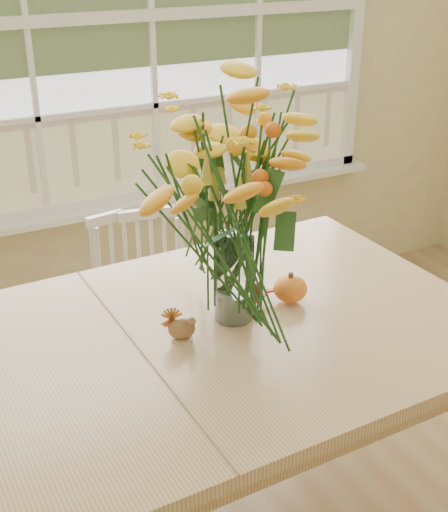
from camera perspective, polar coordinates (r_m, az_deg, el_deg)
wall_back at (r=3.28m, az=-6.17°, el=15.94°), size 4.00×0.02×2.70m
window at (r=3.22m, az=-6.07°, el=19.03°), size 2.42×0.12×1.74m
dining_table at (r=2.09m, az=0.25°, el=-7.95°), size 1.58×1.15×0.83m
windsor_chair at (r=2.84m, az=-6.49°, el=-4.28°), size 0.45×0.44×0.86m
flower_vase at (r=1.91m, az=0.87°, el=5.24°), size 0.56×0.56×0.66m
pumpkin at (r=2.15m, az=5.54°, el=-2.84°), size 0.11×0.11×0.08m
turkey_figurine at (r=1.95m, az=-3.55°, el=-6.08°), size 0.09×0.08×0.10m
dark_gourd at (r=2.13m, az=2.06°, el=-3.18°), size 0.13×0.08×0.07m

